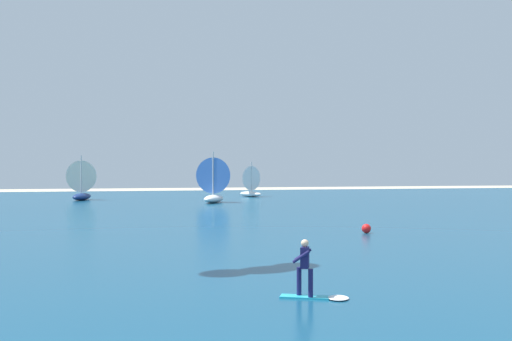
% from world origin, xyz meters
% --- Properties ---
extents(ocean, '(160.00, 90.00, 0.10)m').
position_xyz_m(ocean, '(0.00, 51.72, 0.05)').
color(ocean, navy).
rests_on(ocean, ground).
extents(kitesurfer, '(2.02, 1.30, 1.67)m').
position_xyz_m(kitesurfer, '(1.60, 19.75, 0.70)').
color(kitesurfer, '#26B2CC').
rests_on(kitesurfer, ocean).
extents(sailboat_center_horizon, '(4.10, 4.60, 5.15)m').
position_xyz_m(sailboat_center_horizon, '(5.48, 65.75, 2.46)').
color(sailboat_center_horizon, white).
rests_on(sailboat_center_horizon, ocean).
extents(sailboat_outermost, '(3.42, 3.75, 4.16)m').
position_xyz_m(sailboat_outermost, '(10.96, 76.64, 2.01)').
color(sailboat_outermost, white).
rests_on(sailboat_outermost, ocean).
extents(sailboat_heeled_over, '(3.80, 4.31, 4.85)m').
position_xyz_m(sailboat_heeled_over, '(-8.01, 73.34, 2.32)').
color(sailboat_heeled_over, navy).
rests_on(sailboat_heeled_over, ocean).
extents(marker_buoy, '(0.52, 0.52, 0.52)m').
position_xyz_m(marker_buoy, '(9.57, 35.37, 0.36)').
color(marker_buoy, red).
rests_on(marker_buoy, ocean).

